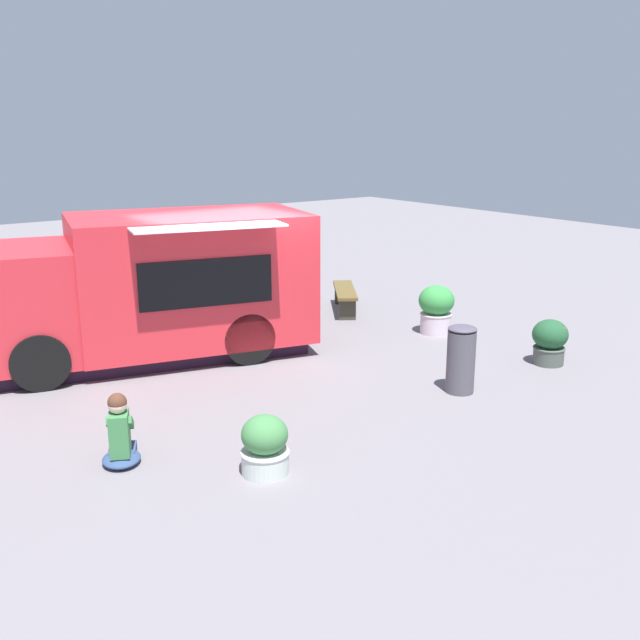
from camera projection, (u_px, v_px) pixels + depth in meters
ground_plane at (234, 358)px, 12.32m from camera, size 40.00×40.00×0.00m
food_truck at (149, 290)px, 12.12m from camera, size 5.82×3.81×2.38m
person_customer at (120, 435)px, 8.45m from camera, size 0.62×0.75×0.87m
planter_flowering_near at (550, 341)px, 11.93m from camera, size 0.58×0.58×0.75m
planter_flowering_far at (265, 445)px, 8.19m from camera, size 0.56×0.56×0.69m
planter_flowering_side at (436, 308)px, 13.67m from camera, size 0.67×0.67×0.92m
plaza_bench at (345, 294)px, 15.29m from camera, size 1.30×1.65×0.48m
trash_bin at (461, 359)px, 10.65m from camera, size 0.42×0.42×1.01m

